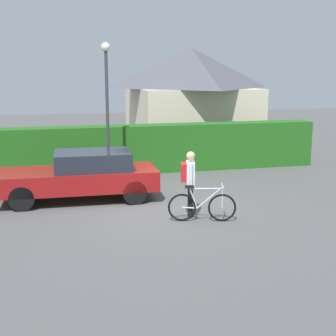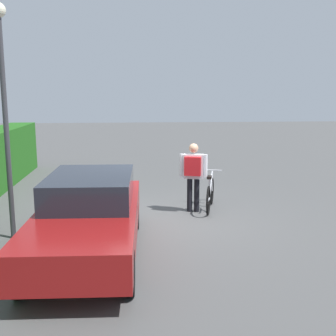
{
  "view_description": "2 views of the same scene",
  "coord_description": "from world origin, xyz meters",
  "px_view_note": "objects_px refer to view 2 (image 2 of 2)",
  "views": [
    {
      "loc": [
        -2.73,
        -11.69,
        3.63
      ],
      "look_at": [
        0.12,
        -0.34,
        1.21
      ],
      "focal_mm": 49.91,
      "sensor_mm": 36.0,
      "label": 1
    },
    {
      "loc": [
        -9.31,
        0.69,
        2.92
      ],
      "look_at": [
        0.29,
        -0.09,
        1.15
      ],
      "focal_mm": 45.18,
      "sensor_mm": 36.0,
      "label": 2
    }
  ],
  "objects_px": {
    "person_rider": "(193,171)",
    "street_lamp": "(4,92)",
    "parked_car_near": "(89,214)",
    "bicycle": "(210,194)"
  },
  "relations": [
    {
      "from": "person_rider",
      "to": "street_lamp",
      "type": "height_order",
      "value": "street_lamp"
    },
    {
      "from": "bicycle",
      "to": "person_rider",
      "type": "xyz_separation_m",
      "value": [
        -0.2,
        0.46,
        0.64
      ]
    },
    {
      "from": "parked_car_near",
      "to": "person_rider",
      "type": "distance_m",
      "value": 3.38
    },
    {
      "from": "bicycle",
      "to": "street_lamp",
      "type": "height_order",
      "value": "street_lamp"
    },
    {
      "from": "parked_car_near",
      "to": "bicycle",
      "type": "xyz_separation_m",
      "value": [
        2.72,
        -2.69,
        -0.36
      ]
    },
    {
      "from": "bicycle",
      "to": "person_rider",
      "type": "bearing_deg",
      "value": 113.45
    },
    {
      "from": "parked_car_near",
      "to": "street_lamp",
      "type": "xyz_separation_m",
      "value": [
        0.96,
        1.62,
        2.15
      ]
    },
    {
      "from": "bicycle",
      "to": "street_lamp",
      "type": "bearing_deg",
      "value": 112.19
    },
    {
      "from": "parked_car_near",
      "to": "person_rider",
      "type": "xyz_separation_m",
      "value": [
        2.52,
        -2.23,
        0.28
      ]
    },
    {
      "from": "street_lamp",
      "to": "bicycle",
      "type": "bearing_deg",
      "value": -67.81
    }
  ]
}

